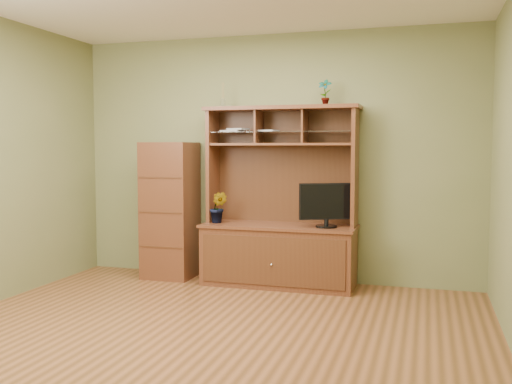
% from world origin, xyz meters
% --- Properties ---
extents(room, '(4.54, 4.04, 2.74)m').
position_xyz_m(room, '(0.00, 0.00, 1.35)').
color(room, brown).
rests_on(room, ground).
extents(media_hutch, '(1.66, 0.61, 1.90)m').
position_xyz_m(media_hutch, '(0.15, 1.73, 0.52)').
color(media_hutch, '#4B2315').
rests_on(media_hutch, room).
extents(monitor, '(0.53, 0.29, 0.45)m').
position_xyz_m(monitor, '(0.67, 1.65, 0.89)').
color(monitor, black).
rests_on(monitor, media_hutch).
extents(orchid_plant, '(0.19, 0.16, 0.34)m').
position_xyz_m(orchid_plant, '(-0.51, 1.65, 0.82)').
color(orchid_plant, '#34541D').
rests_on(orchid_plant, media_hutch).
extents(top_plant, '(0.16, 0.12, 0.27)m').
position_xyz_m(top_plant, '(0.61, 1.80, 2.04)').
color(top_plant, '#2B6B25').
rests_on(top_plant, media_hutch).
extents(reed_diffuser, '(0.05, 0.05, 0.27)m').
position_xyz_m(reed_diffuser, '(-0.51, 1.80, 2.01)').
color(reed_diffuser, silver).
rests_on(reed_diffuser, media_hutch).
extents(magazines, '(0.64, 0.21, 0.04)m').
position_xyz_m(magazines, '(-0.26, 1.80, 1.65)').
color(magazines, silver).
rests_on(magazines, media_hutch).
extents(side_cabinet, '(0.54, 0.50, 1.52)m').
position_xyz_m(side_cabinet, '(-1.12, 1.74, 0.76)').
color(side_cabinet, '#4B2315').
rests_on(side_cabinet, room).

